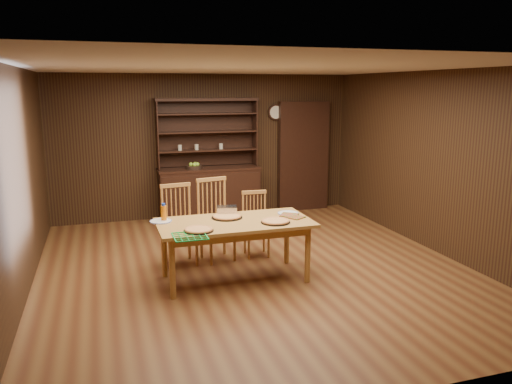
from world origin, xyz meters
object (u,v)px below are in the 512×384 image
object	(u,v)px
dining_table	(235,228)
chair_center	(215,216)
chair_left	(178,222)
juice_bottle	(164,213)
chair_right	(255,222)
china_hutch	(209,186)

from	to	relation	value
dining_table	chair_center	size ratio (longest dim) A/B	1.66
chair_left	juice_bottle	world-z (taller)	chair_left
chair_right	juice_bottle	distance (m)	1.52
chair_center	juice_bottle	size ratio (longest dim) A/B	5.07
chair_left	juice_bottle	distance (m)	0.68
china_hutch	dining_table	size ratio (longest dim) A/B	1.16
dining_table	chair_center	xyz separation A→B (m)	(-0.05, 0.86, -0.06)
chair_left	dining_table	bearing A→B (deg)	-63.88
chair_right	juice_bottle	size ratio (longest dim) A/B	4.11
chair_center	chair_right	bearing A→B (deg)	-12.84
china_hutch	chair_center	world-z (taller)	china_hutch
china_hutch	dining_table	bearing A→B (deg)	-96.35
dining_table	chair_center	world-z (taller)	chair_center
dining_table	chair_left	bearing A→B (deg)	124.02
china_hutch	dining_table	xyz separation A→B (m)	(-0.34, -3.04, 0.07)
dining_table	chair_right	size ratio (longest dim) A/B	2.04
juice_bottle	chair_left	bearing A→B (deg)	65.32
chair_center	juice_bottle	xyz separation A→B (m)	(-0.77, -0.59, 0.25)
chair_left	chair_center	distance (m)	0.51
chair_right	chair_left	bearing A→B (deg)	-175.40
chair_left	juice_bottle	xyz separation A→B (m)	(-0.26, -0.57, 0.28)
chair_left	juice_bottle	bearing A→B (deg)	-122.58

